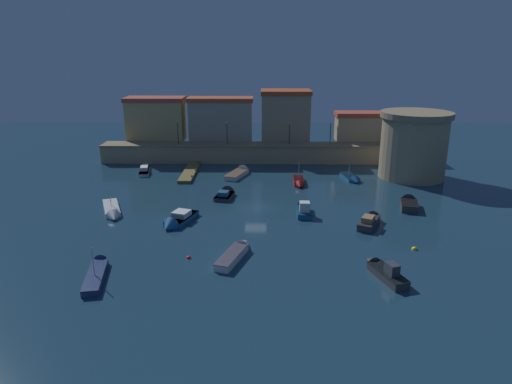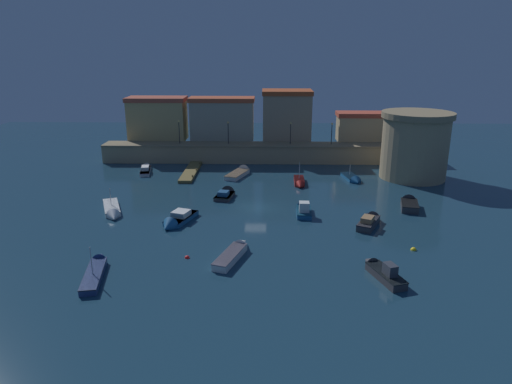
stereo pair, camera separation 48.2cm
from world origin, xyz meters
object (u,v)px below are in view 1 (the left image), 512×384
Objects in this scene: moored_boat_7 at (370,220)px; moored_boat_1 at (383,270)px; moored_boat_9 at (352,179)px; mooring_buoy_1 at (414,249)px; moored_boat_5 at (145,169)px; mooring_buoy_0 at (189,258)px; fortress_tower at (414,145)px; moored_boat_0 at (98,270)px; moored_boat_10 at (236,252)px; moored_boat_6 at (409,203)px; quay_lamp_1 at (227,129)px; quay_lamp_0 at (178,128)px; moored_boat_12 at (112,211)px; moored_boat_11 at (240,172)px; moored_boat_3 at (304,209)px; moored_boat_4 at (299,182)px; quay_lamp_3 at (331,130)px; moored_boat_8 at (177,221)px; quay_lamp_2 at (289,129)px; moored_boat_2 at (226,194)px.

moored_boat_1 is at bearing -160.89° from moored_boat_7.
moored_boat_9 is 9.69× the size of mooring_buoy_1.
moored_boat_5 reaches higher than mooring_buoy_0.
moored_boat_7 is at bearing 25.23° from mooring_buoy_0.
fortress_tower reaches higher than mooring_buoy_0.
moored_boat_0 is 11.64m from moored_boat_10.
quay_lamp_1 is at bearing 58.83° from moored_boat_6.
fortress_tower is 2.61× the size of quay_lamp_0.
moored_boat_5 is 18.48m from moored_boat_12.
moored_boat_7 reaches higher than moored_boat_11.
moored_boat_5 is 12.69× the size of mooring_buoy_1.
moored_boat_1 reaches higher than moored_boat_6.
moored_boat_1 is 0.80× the size of moored_boat_12.
moored_boat_3 reaches higher than moored_boat_11.
moored_boat_6 is 11.85m from moored_boat_9.
moored_boat_4 is 23.54m from moored_boat_10.
moored_boat_0 is at bearing 131.90° from moored_boat_6.
mooring_buoy_0 is at bearing 20.89° from moored_boat_12.
quay_lamp_1 is 1.04× the size of quay_lamp_3.
moored_boat_6 is (22.59, -21.88, -4.82)m from quay_lamp_1.
quay_lamp_0 reaches higher than moored_boat_8.
moored_boat_8 is 0.94× the size of moored_boat_10.
mooring_buoy_1 is at bearing -126.32° from moored_boat_11.
moored_boat_7 is at bearing -14.30° from moored_boat_9.
moored_boat_4 is (0.64, -12.99, -4.87)m from quay_lamp_2.
moored_boat_7 reaches higher than mooring_buoy_1.
moored_boat_12 is at bearing 71.59° from moored_boat_10.
moored_boat_6 is (30.39, -21.88, -4.92)m from quay_lamp_0.
moored_boat_12 is (-14.31, 10.72, -0.08)m from moored_boat_10.
moored_boat_5 is at bearing -123.43° from quay_lamp_0.
moored_boat_2 is 18.43m from moored_boat_9.
moored_boat_10 is 16.40m from mooring_buoy_1.
moored_boat_10 is (11.06, -35.38, -4.98)m from quay_lamp_0.
moored_boat_1 is 1.05× the size of moored_boat_7.
moored_boat_6 is (7.16, 16.94, -0.03)m from moored_boat_1.
moored_boat_1 is 16.56m from mooring_buoy_0.
quay_lamp_0 is 39.08m from moored_boat_0.
moored_boat_7 is 16.56m from moored_boat_9.
quay_lamp_1 is 26.53m from moored_boat_3.
quay_lamp_1 reaches higher than moored_boat_1.
quay_lamp_2 is 37.76m from mooring_buoy_0.
moored_boat_4 is 24.54m from moored_boat_12.
moored_boat_3 reaches higher than moored_boat_10.
mooring_buoy_0 is (-23.44, -13.94, -0.43)m from moored_boat_6.
moored_boat_4 reaches higher than moored_boat_9.
moored_boat_4 is at bearing 113.54° from mooring_buoy_1.
moored_boat_11 reaches higher than moored_boat_8.
moored_boat_3 is at bearing -0.17° from moored_boat_4.
moored_boat_1 reaches higher than moored_boat_7.
mooring_buoy_1 is at bearing 5.85° from mooring_buoy_0.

